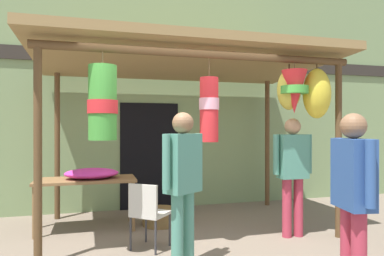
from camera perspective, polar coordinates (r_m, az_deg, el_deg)
ground_plane at (r=4.71m, az=-1.67°, el=-18.97°), size 30.00×30.00×0.00m
shop_facade at (r=6.88m, az=-6.59°, el=6.30°), size 12.52×0.29×4.57m
market_stall_canopy at (r=5.29m, az=0.44°, el=9.34°), size 4.41×2.61×2.72m
display_table at (r=5.59m, az=-16.84°, el=-8.68°), size 1.46×0.68×0.77m
flower_heap_on_table at (r=5.55m, az=-15.82°, el=-7.10°), size 0.80×0.56×0.16m
folding_chair at (r=4.55m, az=-7.27°, el=-13.09°), size 0.56×0.56×0.84m
wicker_basket_spare at (r=5.72m, az=-5.20°, el=-14.16°), size 0.55×0.55×0.26m
customer_foreground at (r=3.81m, az=-1.49°, el=-7.91°), size 0.51×0.41×1.70m
shopper_by_bananas at (r=3.45m, az=24.73°, el=-9.16°), size 0.29×0.59×1.67m
passerby_at_right at (r=5.17m, az=16.04°, el=-6.07°), size 0.59×0.23×1.67m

